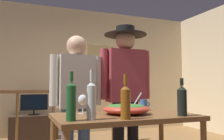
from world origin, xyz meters
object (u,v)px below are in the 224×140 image
Objects in this scene: wine_bottle_dark at (182,100)px; person_standing_left at (76,96)px; flat_screen_tv at (34,103)px; stair_railing at (49,109)px; serving_table at (125,125)px; wine_bottle_clear at (91,99)px; wine_bottle_green at (71,100)px; framed_picture at (100,55)px; wine_glass at (83,101)px; mug_blue at (144,105)px; salad_bowl at (126,108)px; wine_bottle_amber at (125,101)px; tv_console at (34,127)px; person_standing_right at (126,84)px.

wine_bottle_dark is 0.20× the size of person_standing_left.
person_standing_left is at bearing -82.85° from flat_screen_tv.
stair_railing reaches higher than serving_table.
wine_bottle_clear is 1.18× the size of wine_bottle_dark.
wine_bottle_green is (-0.52, -0.22, 0.24)m from serving_table.
serving_table is (-0.87, -3.31, -1.06)m from framed_picture.
wine_glass is 0.67m from mug_blue.
wine_bottle_clear is at bearing -89.39° from stair_railing.
wine_bottle_amber is at bearing -115.55° from salad_bowl.
stair_railing reaches higher than wine_glass.
wine_glass reaches higher than tv_console.
person_standing_right is (0.29, 0.63, 0.36)m from serving_table.
tv_console is 2.88× the size of wine_bottle_dark.
salad_bowl is at bearing -104.49° from framed_picture.
wine_bottle_dark is 2.86× the size of mug_blue.
salad_bowl is 1.17× the size of wine_bottle_green.
salad_bowl is 1.11× the size of wine_bottle_clear.
framed_picture reaches higher than wine_bottle_clear.
wine_bottle_amber reaches higher than wine_bottle_dark.
framed_picture is at bearing 74.57° from wine_bottle_amber.
wine_bottle_amber is 0.19× the size of person_standing_right.
wine_bottle_amber is 0.92m from person_standing_left.
framed_picture is 1.26× the size of flat_screen_tv.
salad_bowl is (-0.85, -3.31, -0.92)m from framed_picture.
wine_glass is 1.56× the size of mug_blue.
person_standing_left is at bearing -113.40° from framed_picture.
tv_console is at bearing -68.54° from person_standing_right.
framed_picture is 0.37× the size of person_standing_right.
wine_bottle_green reaches higher than wine_bottle_dark.
tv_console is at bearing 98.03° from wine_bottle_amber.
stair_railing is at bearing 87.03° from wine_bottle_green.
framed_picture reaches higher than wine_bottle_amber.
salad_bowl is 0.71m from person_standing_right.
salad_bowl reaches higher than serving_table.
person_standing_right is (0.59, 0.00, 0.13)m from person_standing_left.
tv_console is 2.94m from wine_glass.
tv_console is 3.41m from wine_bottle_amber.
person_standing_left is at bearing 84.94° from wine_bottle_clear.
framed_picture is at bearing 12.42° from flat_screen_tv.
serving_table is 0.38m from wine_bottle_amber.
mug_blue is (0.92, -2.77, 0.61)m from tv_console.
wine_glass is 0.44m from wine_bottle_green.
framed_picture reaches higher than salad_bowl.
salad_bowl reaches higher than wine_glass.
flat_screen_tv is 3.31m from wine_bottle_amber.
wine_bottle_dark is at bearing 1.15° from wine_bottle_amber.
framed_picture is 0.19× the size of stair_railing.
flat_screen_tv is 1.45× the size of wine_bottle_green.
person_standing_left is (-1.16, -2.68, -0.83)m from framed_picture.
wine_bottle_dark is (-0.47, -3.58, -0.84)m from framed_picture.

